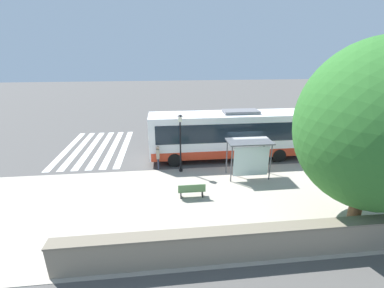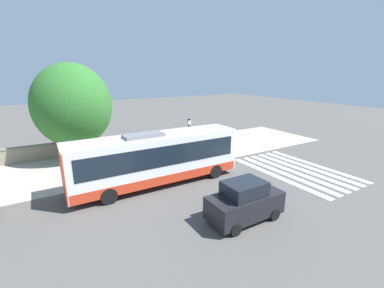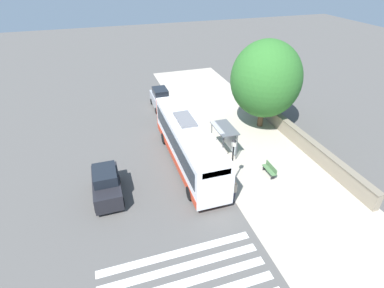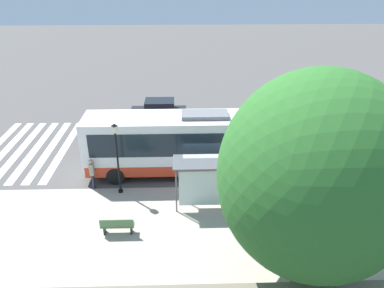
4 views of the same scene
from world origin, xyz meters
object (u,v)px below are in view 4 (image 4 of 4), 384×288
at_px(bus_shelter, 202,171).
at_px(bench, 117,226).
at_px(street_lamp_near, 117,153).
at_px(bus, 189,143).
at_px(shade_tree, 315,176).
at_px(parked_car_far_lane, 159,115).
at_px(parked_car_behind_bus, 381,156).
at_px(pedestrian, 92,171).

distance_m(bus_shelter, bench, 4.72).
bearing_deg(street_lamp_near, bus, -61.19).
bearing_deg(bus_shelter, bus, 8.77).
xyz_separation_m(bus, bus_shelter, (-3.44, -0.53, 0.11)).
distance_m(bench, street_lamp_near, 3.98).
distance_m(shade_tree, parked_car_far_lane, 16.93).
xyz_separation_m(street_lamp_near, shade_tree, (-6.67, -7.74, 2.45)).
xyz_separation_m(bus, parked_car_behind_bus, (-0.25, -11.20, -0.88)).
distance_m(pedestrian, parked_car_behind_bus, 16.56).
xyz_separation_m(street_lamp_near, parked_car_far_lane, (8.67, -1.67, -1.36)).
xyz_separation_m(bus_shelter, bench, (-2.10, 3.93, -1.57)).
relative_size(bus, street_lamp_near, 2.92).
distance_m(street_lamp_near, parked_car_far_lane, 8.94).
bearing_deg(parked_car_behind_bus, bus_shelter, 106.63).
relative_size(bus, parked_car_far_lane, 2.89).
bearing_deg(bench, bus, -31.54).
bearing_deg(pedestrian, bench, -154.27).
relative_size(bus_shelter, parked_car_far_lane, 0.69).
relative_size(bench, parked_car_far_lane, 0.37).
height_order(bus_shelter, parked_car_behind_bus, bus_shelter).
xyz_separation_m(bus_shelter, parked_car_far_lane, (10.04, 2.63, -0.99)).
xyz_separation_m(bus, pedestrian, (-1.58, 5.31, -0.89)).
bearing_deg(shade_tree, bench, 66.48).
bearing_deg(bus, parked_car_behind_bus, -91.29).
bearing_deg(parked_car_far_lane, bus_shelter, -165.33).
height_order(pedestrian, parked_car_far_lane, parked_car_far_lane).
bearing_deg(bus, street_lamp_near, 118.81).
height_order(bus_shelter, bench, bus_shelter).
relative_size(street_lamp_near, shade_tree, 0.48).
relative_size(bench, parked_car_behind_bus, 0.38).
distance_m(street_lamp_near, shade_tree, 10.51).
xyz_separation_m(parked_car_behind_bus, parked_car_far_lane, (6.85, 13.30, -0.00)).
distance_m(bus, bus_shelter, 3.48).
height_order(bus_shelter, parked_car_far_lane, bus_shelter).
distance_m(pedestrian, bench, 4.43).
relative_size(bus, pedestrian, 6.66).
bearing_deg(street_lamp_near, parked_car_behind_bus, -83.06).
height_order(bus, shade_tree, shade_tree).
distance_m(street_lamp_near, parked_car_behind_bus, 15.14).
distance_m(pedestrian, parked_car_far_lane, 8.79).
relative_size(bus, bus_shelter, 4.19).
bearing_deg(parked_car_far_lane, bench, 173.88).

